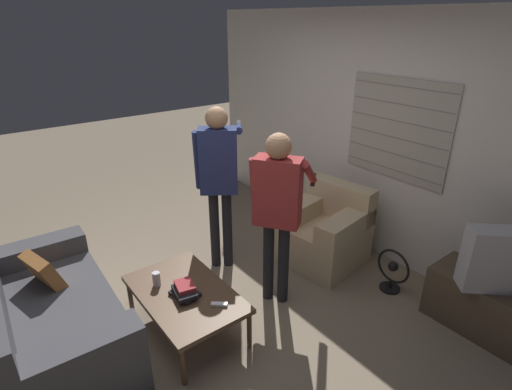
{
  "coord_description": "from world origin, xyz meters",
  "views": [
    {
      "loc": [
        2.58,
        -1.47,
        2.45
      ],
      "look_at": [
        0.01,
        0.51,
        1.0
      ],
      "focal_mm": 28.0,
      "sensor_mm": 36.0,
      "label": 1
    }
  ],
  "objects_px": {
    "book_stack": "(185,291)",
    "couch_blue": "(44,319)",
    "armchair_beige": "(325,231)",
    "soda_can": "(156,279)",
    "coffee_table": "(185,295)",
    "floor_fan": "(393,270)",
    "person_right_standing": "(278,201)",
    "person_left_standing": "(219,170)",
    "spare_remote": "(219,304)"
  },
  "relations": [
    {
      "from": "book_stack",
      "to": "spare_remote",
      "type": "relative_size",
      "value": 2.14
    },
    {
      "from": "soda_can",
      "to": "book_stack",
      "type": "bearing_deg",
      "value": 24.15
    },
    {
      "from": "soda_can",
      "to": "couch_blue",
      "type": "bearing_deg",
      "value": -107.28
    },
    {
      "from": "spare_remote",
      "to": "floor_fan",
      "type": "relative_size",
      "value": 0.29
    },
    {
      "from": "couch_blue",
      "to": "person_left_standing",
      "type": "bearing_deg",
      "value": 97.5
    },
    {
      "from": "armchair_beige",
      "to": "floor_fan",
      "type": "xyz_separation_m",
      "value": [
        0.79,
        0.11,
        -0.12
      ]
    },
    {
      "from": "book_stack",
      "to": "couch_blue",
      "type": "bearing_deg",
      "value": -118.86
    },
    {
      "from": "book_stack",
      "to": "floor_fan",
      "type": "height_order",
      "value": "book_stack"
    },
    {
      "from": "soda_can",
      "to": "spare_remote",
      "type": "height_order",
      "value": "soda_can"
    },
    {
      "from": "book_stack",
      "to": "soda_can",
      "type": "height_order",
      "value": "soda_can"
    },
    {
      "from": "coffee_table",
      "to": "soda_can",
      "type": "height_order",
      "value": "soda_can"
    },
    {
      "from": "person_left_standing",
      "to": "soda_can",
      "type": "bearing_deg",
      "value": -119.89
    },
    {
      "from": "armchair_beige",
      "to": "spare_remote",
      "type": "bearing_deg",
      "value": 94.87
    },
    {
      "from": "armchair_beige",
      "to": "book_stack",
      "type": "height_order",
      "value": "armchair_beige"
    },
    {
      "from": "couch_blue",
      "to": "coffee_table",
      "type": "xyz_separation_m",
      "value": [
        0.48,
        0.98,
        0.06
      ]
    },
    {
      "from": "soda_can",
      "to": "floor_fan",
      "type": "bearing_deg",
      "value": 64.36
    },
    {
      "from": "person_right_standing",
      "to": "book_stack",
      "type": "bearing_deg",
      "value": -130.43
    },
    {
      "from": "person_left_standing",
      "to": "person_right_standing",
      "type": "distance_m",
      "value": 0.8
    },
    {
      "from": "armchair_beige",
      "to": "floor_fan",
      "type": "bearing_deg",
      "value": 179.7
    },
    {
      "from": "floor_fan",
      "to": "spare_remote",
      "type": "bearing_deg",
      "value": -103.47
    },
    {
      "from": "armchair_beige",
      "to": "spare_remote",
      "type": "height_order",
      "value": "armchair_beige"
    },
    {
      "from": "person_right_standing",
      "to": "floor_fan",
      "type": "relative_size",
      "value": 3.68
    },
    {
      "from": "armchair_beige",
      "to": "person_left_standing",
      "type": "bearing_deg",
      "value": 49.35
    },
    {
      "from": "coffee_table",
      "to": "person_right_standing",
      "type": "xyz_separation_m",
      "value": [
        0.14,
        0.87,
        0.67
      ]
    },
    {
      "from": "coffee_table",
      "to": "person_left_standing",
      "type": "relative_size",
      "value": 0.62
    },
    {
      "from": "person_left_standing",
      "to": "book_stack",
      "type": "height_order",
      "value": "person_left_standing"
    },
    {
      "from": "couch_blue",
      "to": "armchair_beige",
      "type": "relative_size",
      "value": 1.99
    },
    {
      "from": "soda_can",
      "to": "spare_remote",
      "type": "distance_m",
      "value": 0.61
    },
    {
      "from": "person_left_standing",
      "to": "spare_remote",
      "type": "bearing_deg",
      "value": -88.74
    },
    {
      "from": "person_left_standing",
      "to": "person_right_standing",
      "type": "height_order",
      "value": "person_left_standing"
    },
    {
      "from": "couch_blue",
      "to": "armchair_beige",
      "type": "height_order",
      "value": "armchair_beige"
    },
    {
      "from": "book_stack",
      "to": "spare_remote",
      "type": "height_order",
      "value": "book_stack"
    },
    {
      "from": "coffee_table",
      "to": "person_left_standing",
      "type": "xyz_separation_m",
      "value": [
        -0.65,
        0.78,
        0.73
      ]
    },
    {
      "from": "couch_blue",
      "to": "armchair_beige",
      "type": "distance_m",
      "value": 2.74
    },
    {
      "from": "coffee_table",
      "to": "floor_fan",
      "type": "relative_size",
      "value": 2.43
    },
    {
      "from": "person_right_standing",
      "to": "soda_can",
      "type": "height_order",
      "value": "person_right_standing"
    },
    {
      "from": "couch_blue",
      "to": "person_left_standing",
      "type": "height_order",
      "value": "person_left_standing"
    },
    {
      "from": "person_left_standing",
      "to": "floor_fan",
      "type": "distance_m",
      "value": 1.94
    },
    {
      "from": "armchair_beige",
      "to": "soda_can",
      "type": "bearing_deg",
      "value": 76.53
    },
    {
      "from": "person_right_standing",
      "to": "floor_fan",
      "type": "bearing_deg",
      "value": 24.44
    },
    {
      "from": "armchair_beige",
      "to": "person_left_standing",
      "type": "xyz_separation_m",
      "value": [
        -0.59,
        -0.94,
        0.74
      ]
    },
    {
      "from": "person_left_standing",
      "to": "book_stack",
      "type": "relative_size",
      "value": 6.38
    },
    {
      "from": "coffee_table",
      "to": "person_right_standing",
      "type": "relative_size",
      "value": 0.66
    },
    {
      "from": "book_stack",
      "to": "armchair_beige",
      "type": "bearing_deg",
      "value": 93.52
    },
    {
      "from": "person_left_standing",
      "to": "person_right_standing",
      "type": "bearing_deg",
      "value": -48.93
    },
    {
      "from": "coffee_table",
      "to": "floor_fan",
      "type": "xyz_separation_m",
      "value": [
        0.73,
        1.84,
        -0.13
      ]
    },
    {
      "from": "spare_remote",
      "to": "person_left_standing",
      "type": "bearing_deg",
      "value": -173.43
    },
    {
      "from": "floor_fan",
      "to": "soda_can",
      "type": "bearing_deg",
      "value": -115.64
    },
    {
      "from": "person_left_standing",
      "to": "floor_fan",
      "type": "bearing_deg",
      "value": -17.48
    },
    {
      "from": "spare_remote",
      "to": "couch_blue",
      "type": "bearing_deg",
      "value": -85.42
    }
  ]
}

